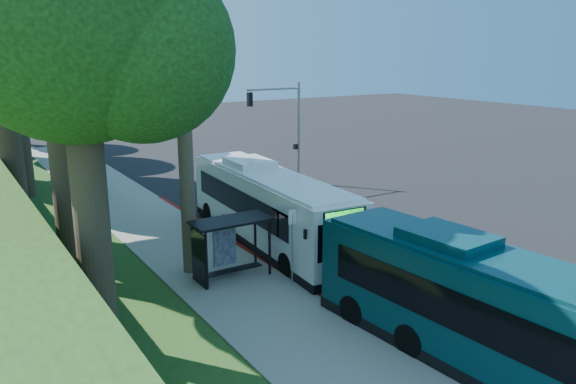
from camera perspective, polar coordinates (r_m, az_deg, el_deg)
ground at (r=29.15m, az=4.03°, el=-3.98°), size 140.00×140.00×0.00m
sidewalk at (r=25.70m, az=-9.28°, el=-6.54°), size 4.50×70.00×0.12m
red_curb at (r=23.38m, az=-0.07°, el=-8.48°), size 0.25×30.00×0.13m
grass_verge at (r=28.90m, az=-23.79°, el=-5.30°), size 8.00×70.00×0.06m
bus_shelter at (r=22.67m, az=-6.47°, el=-4.60°), size 3.20×1.51×2.55m
stop_sign_pole at (r=21.67m, az=0.45°, el=-4.63°), size 0.35×0.06×3.17m
traffic_signal_pole at (r=38.38m, az=-0.20°, el=7.23°), size 4.10×0.30×7.00m
tree_2 at (r=38.51m, az=-26.43°, el=14.86°), size 8.82×8.40×15.12m
tree_6 at (r=16.62m, az=-20.56°, el=15.51°), size 7.56×7.20×13.74m
white_bus at (r=26.84m, az=-2.09°, el=-1.43°), size 3.52×12.87×3.79m
teal_bus at (r=17.17m, az=20.83°, el=-11.66°), size 3.60×12.90×3.80m
pickup at (r=37.26m, az=-4.03°, el=1.24°), size 2.81×5.53×1.50m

